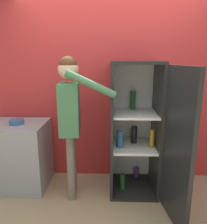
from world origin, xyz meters
TOP-DOWN VIEW (x-y plane):
  - ground_plane at (0.00, 0.00)m, footprint 12.00×12.00m
  - wall_back at (0.00, 0.98)m, footprint 7.00×0.06m
  - refrigerator at (0.39, 0.52)m, footprint 0.75×1.26m
  - person at (-0.47, 0.41)m, footprint 0.68×0.53m
  - counter at (-1.25, 0.61)m, footprint 0.78×0.63m
  - bowl at (-1.21, 0.58)m, footprint 0.18×0.18m

SIDE VIEW (x-z plane):
  - ground_plane at x=0.00m, z-range 0.00..0.00m
  - counter at x=-1.25m, z-range 0.00..0.90m
  - refrigerator at x=0.39m, z-range -0.01..1.69m
  - bowl at x=-1.21m, z-range 0.90..0.96m
  - person at x=-0.47m, z-range 0.26..2.02m
  - wall_back at x=0.00m, z-range 0.00..2.55m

